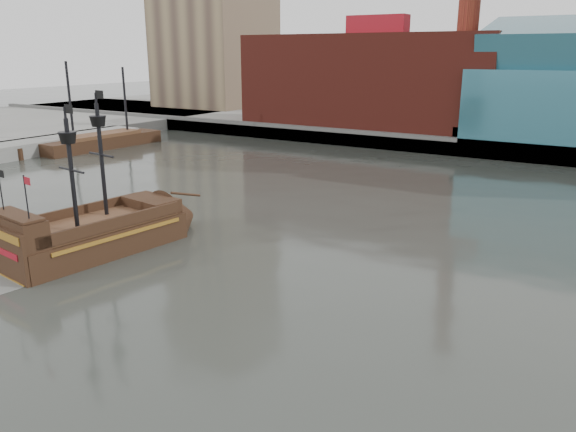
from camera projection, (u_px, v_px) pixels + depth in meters
The scene contains 6 objects.
ground at pixel (195, 368), 26.29m from camera, with size 400.00×400.00×0.00m, color #2C2F29.
promenade_far at pixel (530, 128), 101.26m from camera, with size 220.00×60.00×2.00m, color slate.
seawall at pixel (494, 150), 77.05m from camera, with size 220.00×1.00×2.60m, color #4C4C49.
pier at pixel (20, 149), 79.66m from camera, with size 6.00×40.00×2.00m, color slate.
pirate_ship at pixel (93, 238), 41.14m from camera, with size 7.06×17.16×12.47m.
docked_vessel at pixel (103, 142), 86.28m from camera, with size 5.25×20.17×13.61m.
Camera 1 is at (15.86, -17.52, 14.22)m, focal length 35.00 mm.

